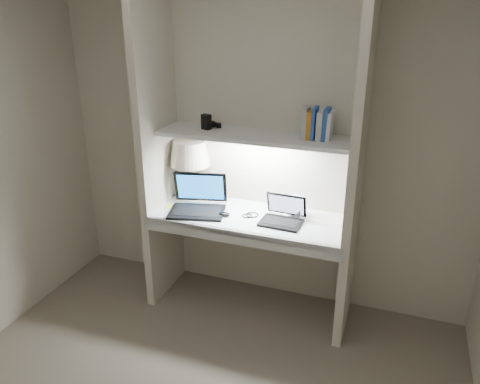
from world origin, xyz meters
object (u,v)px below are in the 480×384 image
at_px(table_lamp, 190,160).
at_px(speaker, 297,206).
at_px(laptop_netbook, 283,216).
at_px(book_row, 317,124).
at_px(laptop_main, 198,202).

xyz_separation_m(table_lamp, speaker, (0.88, -0.05, -0.24)).
bearing_deg(laptop_netbook, table_lamp, 169.84).
distance_m(table_lamp, book_row, 1.06).
height_order(laptop_netbook, book_row, book_row).
relative_size(laptop_main, book_row, 2.21).
distance_m(laptop_main, book_row, 1.06).
height_order(laptop_main, speaker, laptop_main).
distance_m(laptop_netbook, book_row, 0.69).
height_order(speaker, book_row, book_row).
bearing_deg(book_row, laptop_main, -170.29).
distance_m(laptop_main, speaker, 0.74).
bearing_deg(speaker, laptop_netbook, -94.21).
bearing_deg(laptop_main, speaker, -2.51).
xyz_separation_m(table_lamp, laptop_netbook, (0.81, -0.19, -0.28)).
relative_size(table_lamp, book_row, 2.20).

